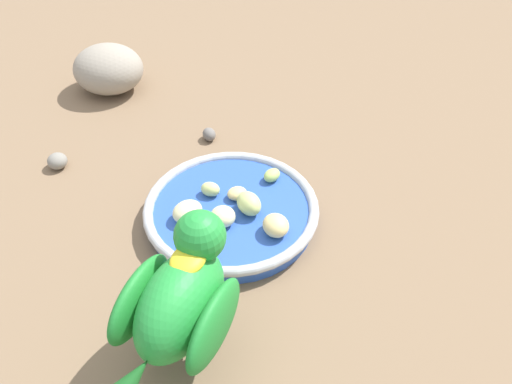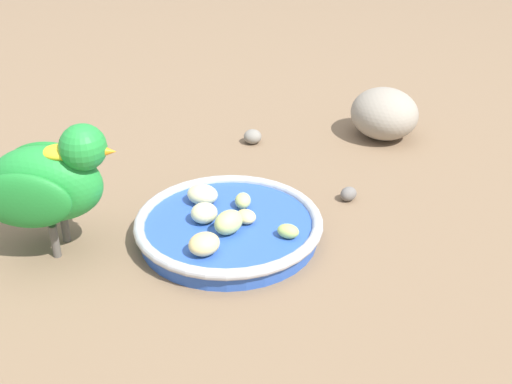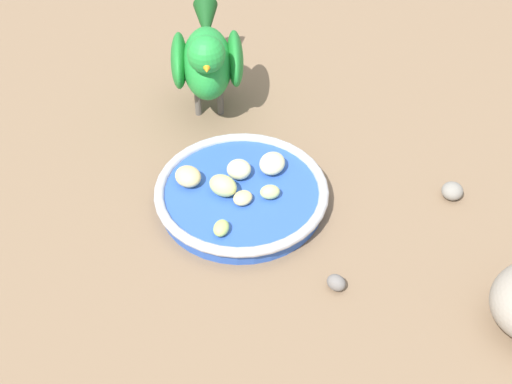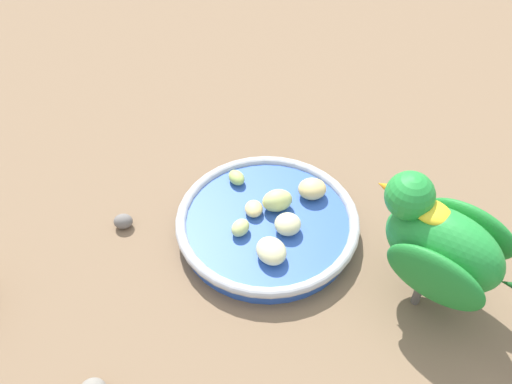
{
  "view_description": "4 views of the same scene",
  "coord_description": "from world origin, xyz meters",
  "px_view_note": "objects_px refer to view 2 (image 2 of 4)",
  "views": [
    {
      "loc": [
        0.28,
        -0.42,
        0.51
      ],
      "look_at": [
        0.05,
        0.02,
        0.05
      ],
      "focal_mm": 40.89,
      "sensor_mm": 36.0,
      "label": 1
    },
    {
      "loc": [
        0.61,
        0.16,
        0.4
      ],
      "look_at": [
        0.01,
        0.05,
        0.06
      ],
      "focal_mm": 44.48,
      "sensor_mm": 36.0,
      "label": 2
    },
    {
      "loc": [
        -0.03,
        0.69,
        0.67
      ],
      "look_at": [
        -0.0,
        0.05,
        0.05
      ],
      "focal_mm": 54.12,
      "sensor_mm": 36.0,
      "label": 3
    },
    {
      "loc": [
        -0.31,
        -0.28,
        0.53
      ],
      "look_at": [
        0.02,
        0.03,
        0.06
      ],
      "focal_mm": 41.13,
      "sensor_mm": 36.0,
      "label": 4
    }
  ],
  "objects_px": {
    "apple_piece_5": "(204,213)",
    "feeding_bowl": "(229,226)",
    "apple_piece_2": "(243,201)",
    "pebble_1": "(348,194)",
    "apple_piece_0": "(202,194)",
    "apple_piece_6": "(246,217)",
    "apple_piece_3": "(229,222)",
    "apple_piece_1": "(204,244)",
    "parrot": "(42,179)",
    "apple_piece_4": "(288,231)",
    "pebble_0": "(253,137)",
    "rock_large": "(384,114)"
  },
  "relations": [
    {
      "from": "apple_piece_1",
      "to": "apple_piece_3",
      "type": "relative_size",
      "value": 0.95
    },
    {
      "from": "rock_large",
      "to": "pebble_0",
      "type": "bearing_deg",
      "value": -72.36
    },
    {
      "from": "apple_piece_5",
      "to": "feeding_bowl",
      "type": "bearing_deg",
      "value": 99.44
    },
    {
      "from": "apple_piece_1",
      "to": "rock_large",
      "type": "height_order",
      "value": "rock_large"
    },
    {
      "from": "parrot",
      "to": "pebble_0",
      "type": "bearing_deg",
      "value": 56.42
    },
    {
      "from": "apple_piece_2",
      "to": "pebble_0",
      "type": "distance_m",
      "value": 0.23
    },
    {
      "from": "apple_piece_3",
      "to": "parrot",
      "type": "xyz_separation_m",
      "value": [
        0.03,
        -0.19,
        0.05
      ]
    },
    {
      "from": "apple_piece_4",
      "to": "apple_piece_2",
      "type": "bearing_deg",
      "value": -131.72
    },
    {
      "from": "apple_piece_4",
      "to": "rock_large",
      "type": "relative_size",
      "value": 0.22
    },
    {
      "from": "feeding_bowl",
      "to": "parrot",
      "type": "distance_m",
      "value": 0.21
    },
    {
      "from": "apple_piece_0",
      "to": "apple_piece_3",
      "type": "bearing_deg",
      "value": 37.5
    },
    {
      "from": "apple_piece_5",
      "to": "apple_piece_4",
      "type": "bearing_deg",
      "value": 81.27
    },
    {
      "from": "rock_large",
      "to": "pebble_1",
      "type": "relative_size",
      "value": 4.93
    },
    {
      "from": "pebble_1",
      "to": "apple_piece_6",
      "type": "bearing_deg",
      "value": -45.18
    },
    {
      "from": "pebble_0",
      "to": "apple_piece_6",
      "type": "bearing_deg",
      "value": 9.09
    },
    {
      "from": "apple_piece_1",
      "to": "pebble_1",
      "type": "relative_size",
      "value": 1.52
    },
    {
      "from": "pebble_1",
      "to": "apple_piece_4",
      "type": "bearing_deg",
      "value": -24.23
    },
    {
      "from": "apple_piece_4",
      "to": "rock_large",
      "type": "height_order",
      "value": "rock_large"
    },
    {
      "from": "apple_piece_1",
      "to": "apple_piece_2",
      "type": "bearing_deg",
      "value": 168.54
    },
    {
      "from": "apple_piece_0",
      "to": "apple_piece_6",
      "type": "xyz_separation_m",
      "value": [
        0.03,
        0.06,
        -0.0
      ]
    },
    {
      "from": "feeding_bowl",
      "to": "pebble_0",
      "type": "xyz_separation_m",
      "value": [
        -0.26,
        -0.02,
        -0.0
      ]
    },
    {
      "from": "rock_large",
      "to": "apple_piece_3",
      "type": "bearing_deg",
      "value": -25.61
    },
    {
      "from": "feeding_bowl",
      "to": "apple_piece_1",
      "type": "bearing_deg",
      "value": -9.53
    },
    {
      "from": "apple_piece_0",
      "to": "apple_piece_1",
      "type": "height_order",
      "value": "same"
    },
    {
      "from": "feeding_bowl",
      "to": "apple_piece_4",
      "type": "height_order",
      "value": "apple_piece_4"
    },
    {
      "from": "apple_piece_6",
      "to": "pebble_1",
      "type": "relative_size",
      "value": 1.1
    },
    {
      "from": "pebble_0",
      "to": "apple_piece_2",
      "type": "bearing_deg",
      "value": 7.84
    },
    {
      "from": "feeding_bowl",
      "to": "apple_piece_0",
      "type": "bearing_deg",
      "value": -132.6
    },
    {
      "from": "parrot",
      "to": "feeding_bowl",
      "type": "bearing_deg",
      "value": 10.6
    },
    {
      "from": "apple_piece_5",
      "to": "pebble_0",
      "type": "height_order",
      "value": "apple_piece_5"
    },
    {
      "from": "apple_piece_3",
      "to": "apple_piece_5",
      "type": "height_order",
      "value": "apple_piece_3"
    },
    {
      "from": "pebble_0",
      "to": "parrot",
      "type": "bearing_deg",
      "value": -27.69
    },
    {
      "from": "apple_piece_1",
      "to": "apple_piece_5",
      "type": "relative_size",
      "value": 1.12
    },
    {
      "from": "apple_piece_0",
      "to": "apple_piece_3",
      "type": "distance_m",
      "value": 0.07
    },
    {
      "from": "apple_piece_1",
      "to": "apple_piece_6",
      "type": "bearing_deg",
      "value": 155.96
    },
    {
      "from": "apple_piece_6",
      "to": "pebble_0",
      "type": "distance_m",
      "value": 0.26
    },
    {
      "from": "apple_piece_3",
      "to": "pebble_0",
      "type": "height_order",
      "value": "apple_piece_3"
    },
    {
      "from": "parrot",
      "to": "pebble_1",
      "type": "distance_m",
      "value": 0.37
    },
    {
      "from": "apple_piece_6",
      "to": "parrot",
      "type": "height_order",
      "value": "parrot"
    },
    {
      "from": "apple_piece_4",
      "to": "pebble_1",
      "type": "bearing_deg",
      "value": 155.77
    },
    {
      "from": "apple_piece_1",
      "to": "apple_piece_6",
      "type": "relative_size",
      "value": 1.38
    },
    {
      "from": "apple_piece_2",
      "to": "apple_piece_4",
      "type": "height_order",
      "value": "apple_piece_2"
    },
    {
      "from": "apple_piece_3",
      "to": "apple_piece_0",
      "type": "bearing_deg",
      "value": -142.5
    },
    {
      "from": "apple_piece_3",
      "to": "pebble_1",
      "type": "relative_size",
      "value": 1.6
    },
    {
      "from": "apple_piece_2",
      "to": "pebble_1",
      "type": "bearing_deg",
      "value": 122.67
    },
    {
      "from": "apple_piece_5",
      "to": "rock_large",
      "type": "xyz_separation_m",
      "value": [
        -0.32,
        0.2,
        0.0
      ]
    },
    {
      "from": "apple_piece_2",
      "to": "apple_piece_3",
      "type": "bearing_deg",
      "value": -4.33
    },
    {
      "from": "apple_piece_1",
      "to": "apple_piece_4",
      "type": "height_order",
      "value": "apple_piece_1"
    },
    {
      "from": "apple_piece_4",
      "to": "apple_piece_6",
      "type": "xyz_separation_m",
      "value": [
        -0.02,
        -0.05,
        -0.0
      ]
    },
    {
      "from": "apple_piece_3",
      "to": "apple_piece_1",
      "type": "bearing_deg",
      "value": -20.12
    }
  ]
}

